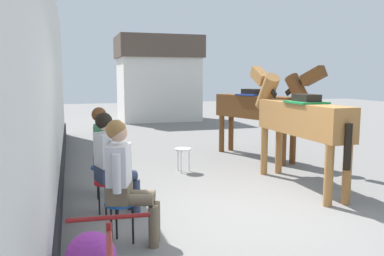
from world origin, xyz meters
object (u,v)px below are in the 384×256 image
Objects in this scene: saddled_horse_far at (259,107)px; seated_visitor_far at (106,147)px; saddled_horse_near at (297,118)px; seated_visitor_near at (125,176)px; seated_visitor_middle at (111,159)px; spare_stool_white at (183,151)px.

seated_visitor_far is at bearing -151.66° from saddled_horse_far.
seated_visitor_near is at bearing -153.77° from saddled_horse_near.
seated_visitor_middle is 3.02× the size of spare_stool_white.
seated_visitor_far is at bearing 174.47° from saddled_horse_near.
seated_visitor_middle is at bearing -90.42° from seated_visitor_far.
seated_visitor_middle reaches higher than spare_stool_white.
seated_visitor_far is at bearing -142.52° from spare_stool_white.
seated_visitor_near reaches higher than spare_stool_white.
seated_visitor_near is at bearing -133.13° from saddled_horse_far.
seated_visitor_middle is 0.46× the size of saddled_horse_near.
saddled_horse_near reaches higher than spare_stool_white.
spare_stool_white is (1.52, 3.02, -0.38)m from seated_visitor_near.
seated_visitor_near is 3.40m from spare_stool_white.
spare_stool_white is (-1.99, -0.72, -0.76)m from saddled_horse_far.
saddled_horse_near is 1.04× the size of saddled_horse_far.
seated_visitor_far is 0.48× the size of saddled_horse_far.
saddled_horse_far reaches higher than seated_visitor_near.
seated_visitor_near is 3.46m from saddled_horse_near.
seated_visitor_far is (-0.05, 1.82, 0.00)m from seated_visitor_near.
spare_stool_white is at bearing 37.48° from seated_visitor_far.
spare_stool_white is (1.57, 2.07, -0.38)m from seated_visitor_middle.
spare_stool_white is at bearing 136.32° from saddled_horse_near.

